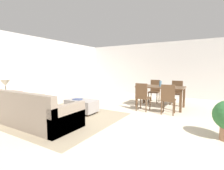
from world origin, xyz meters
name	(u,v)px	position (x,y,z in m)	size (l,w,h in m)	color
ground_plane	(123,126)	(0.00, 0.00, 0.00)	(10.80, 10.80, 0.00)	beige
wall_back	(168,69)	(0.00, 5.00, 1.35)	(9.00, 0.12, 2.70)	beige
wall_left	(28,70)	(-4.50, 0.50, 1.35)	(0.12, 11.00, 2.70)	beige
area_rug	(62,118)	(-1.77, -0.28, 0.00)	(3.00, 2.80, 0.01)	gray
couch	(36,113)	(-1.90, -1.02, 0.29)	(2.24, 0.98, 0.86)	gray
ottoman_table	(81,105)	(-1.65, 0.40, 0.24)	(0.98, 0.56, 0.42)	gray
side_table	(7,101)	(-3.31, -0.97, 0.43)	(0.40, 0.40, 0.55)	olive
table_lamp	(5,84)	(-3.31, -0.97, 0.96)	(0.26, 0.26, 0.52)	brown
dining_table	(160,89)	(0.29, 2.43, 0.67)	(1.61, 0.91, 0.76)	#513823
dining_chair_near_left	(142,95)	(-0.08, 1.58, 0.52)	(0.42, 0.42, 0.92)	#513823
dining_chair_near_right	(168,98)	(0.73, 1.58, 0.52)	(0.42, 0.42, 0.92)	#513823
dining_chair_far_left	(155,90)	(-0.15, 3.24, 0.52)	(0.40, 0.40, 0.92)	#513823
dining_chair_far_right	(177,91)	(0.72, 3.22, 0.52)	(0.41, 0.41, 0.92)	#513823
vase_centerpiece	(160,84)	(0.29, 2.40, 0.86)	(0.09, 0.09, 0.20)	slate
book_on_ottoman	(78,99)	(-1.75, 0.33, 0.43)	(0.26, 0.20, 0.03)	#3F4C72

